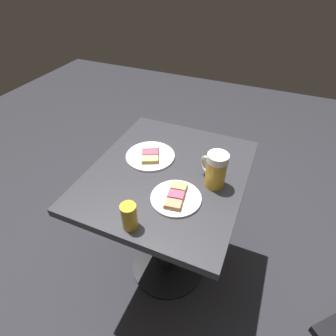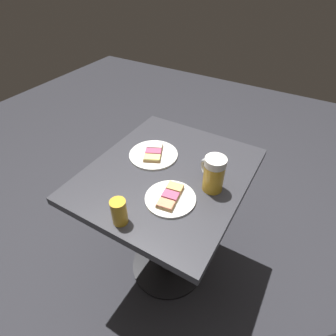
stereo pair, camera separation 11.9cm
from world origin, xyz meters
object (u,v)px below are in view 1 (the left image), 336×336
(plate_near, at_px, (150,155))
(plate_far, at_px, (176,197))
(beer_glass_small, at_px, (129,216))
(beer_mug, at_px, (215,170))

(plate_near, height_order, plate_far, same)
(plate_near, distance_m, beer_glass_small, 0.41)
(plate_near, xyz_separation_m, beer_glass_small, (0.40, 0.11, 0.04))
(plate_far, bearing_deg, plate_near, -134.15)
(plate_far, relative_size, beer_glass_small, 1.94)
(beer_mug, xyz_separation_m, beer_glass_small, (0.33, -0.21, -0.03))
(plate_far, distance_m, beer_mug, 0.20)
(plate_far, xyz_separation_m, beer_mug, (-0.14, 0.11, 0.07))
(plate_far, relative_size, beer_mug, 1.30)
(plate_near, bearing_deg, plate_far, 45.85)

